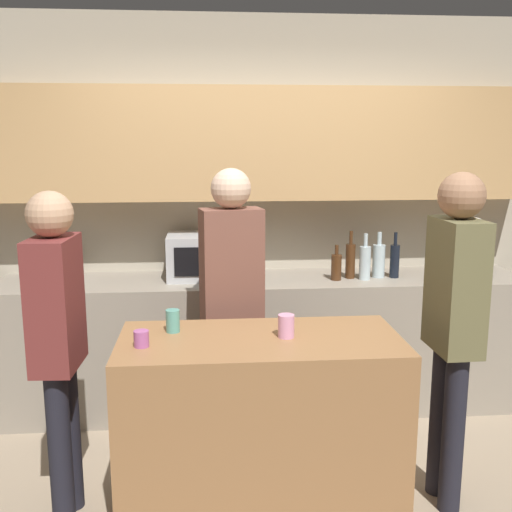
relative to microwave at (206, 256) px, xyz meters
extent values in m
cube|color=#B2A893|center=(0.40, 0.29, 0.28)|extent=(6.40, 0.08, 2.70)
cube|color=tan|center=(0.40, 0.09, 0.75)|extent=(3.74, 0.32, 0.75)
cube|color=gray|center=(0.40, -0.06, -0.61)|extent=(3.60, 0.62, 0.92)
cube|color=#996B42|center=(0.26, -1.31, -0.61)|extent=(1.36, 0.64, 0.92)
cube|color=#B7BABC|center=(0.00, 0.00, 0.00)|extent=(0.52, 0.38, 0.30)
cube|color=black|center=(-0.05, -0.19, 0.00)|extent=(0.31, 0.01, 0.19)
cube|color=silver|center=(-0.97, 0.00, -0.06)|extent=(0.26, 0.16, 0.18)
cube|color=black|center=(-1.02, 0.00, 0.03)|extent=(0.02, 0.11, 0.01)
cube|color=black|center=(-0.92, 0.00, 0.03)|extent=(0.02, 0.11, 0.01)
cylinder|color=#333D4C|center=(1.90, 0.00, -0.10)|extent=(0.14, 0.14, 0.10)
cylinder|color=#38662D|center=(1.90, 0.00, 0.04)|extent=(0.01, 0.01, 0.18)
sphere|color=silver|center=(1.90, 0.00, 0.18)|extent=(0.13, 0.13, 0.13)
cylinder|color=#472814|center=(0.88, -0.15, -0.06)|extent=(0.07, 0.07, 0.17)
cylinder|color=#472814|center=(0.88, -0.15, 0.06)|extent=(0.02, 0.02, 0.07)
cylinder|color=#472814|center=(0.98, -0.10, -0.03)|extent=(0.07, 0.07, 0.24)
cylinder|color=#472814|center=(0.98, -0.10, 0.13)|extent=(0.02, 0.02, 0.09)
cylinder|color=silver|center=(1.07, -0.15, -0.04)|extent=(0.08, 0.08, 0.23)
cylinder|color=silver|center=(1.07, -0.15, 0.12)|extent=(0.03, 0.03, 0.09)
cylinder|color=silver|center=(1.18, -0.09, -0.04)|extent=(0.09, 0.09, 0.23)
cylinder|color=silver|center=(1.18, -0.09, 0.12)|extent=(0.03, 0.03, 0.09)
cylinder|color=black|center=(1.29, -0.11, -0.04)|extent=(0.06, 0.06, 0.23)
cylinder|color=black|center=(1.29, -0.11, 0.12)|extent=(0.02, 0.02, 0.09)
cylinder|color=#B35DA4|center=(-0.30, -1.39, -0.11)|extent=(0.07, 0.07, 0.08)
cylinder|color=#5AA698|center=(-0.16, -1.19, -0.09)|extent=(0.07, 0.07, 0.11)
cylinder|color=#E399C2|center=(0.38, -1.31, -0.09)|extent=(0.08, 0.08, 0.11)
cylinder|color=black|center=(1.22, -1.37, -0.66)|extent=(0.11, 0.11, 0.83)
cylinder|color=black|center=(1.21, -1.21, -0.66)|extent=(0.11, 0.11, 0.83)
cube|color=brown|center=(1.21, -1.29, 0.08)|extent=(0.20, 0.34, 0.65)
sphere|color=#9E7051|center=(1.21, -1.29, 0.52)|extent=(0.22, 0.22, 0.22)
cylinder|color=black|center=(0.22, -0.72, -0.66)|extent=(0.11, 0.11, 0.83)
cylinder|color=black|center=(0.07, -0.75, -0.66)|extent=(0.11, 0.11, 0.83)
cube|color=brown|center=(0.15, -0.73, 0.08)|extent=(0.37, 0.25, 0.65)
sphere|color=beige|center=(0.15, -0.73, 0.52)|extent=(0.22, 0.22, 0.22)
cylinder|color=black|center=(-0.70, -1.18, -0.68)|extent=(0.11, 0.11, 0.79)
cylinder|color=black|center=(-0.71, -1.34, -0.68)|extent=(0.11, 0.11, 0.79)
cube|color=maroon|center=(-0.70, -1.26, 0.03)|extent=(0.21, 0.35, 0.63)
sphere|color=tan|center=(-0.70, -1.26, 0.45)|extent=(0.21, 0.21, 0.21)
camera|label=1|loc=(0.01, -4.03, 0.79)|focal=42.00mm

